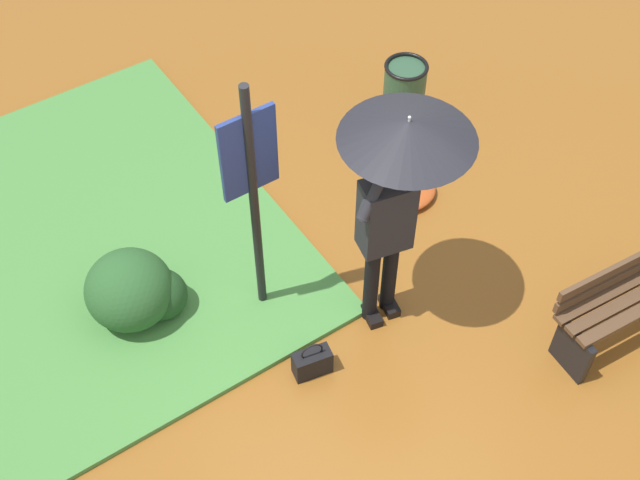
% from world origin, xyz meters
% --- Properties ---
extents(ground_plane, '(18.00, 18.00, 0.00)m').
position_xyz_m(ground_plane, '(0.00, 0.00, 0.00)').
color(ground_plane, brown).
extents(grass_verge, '(4.80, 4.00, 0.05)m').
position_xyz_m(grass_verge, '(-2.23, 2.25, 0.03)').
color(grass_verge, '#47843D').
rests_on(grass_verge, ground_plane).
extents(person_with_umbrella, '(0.96, 0.96, 2.04)m').
position_xyz_m(person_with_umbrella, '(0.33, 0.24, 1.55)').
color(person_with_umbrella, black).
rests_on(person_with_umbrella, ground_plane).
extents(info_sign_post, '(0.44, 0.07, 2.30)m').
position_xyz_m(info_sign_post, '(-0.49, 0.84, 1.44)').
color(info_sign_post, black).
rests_on(info_sign_post, ground_plane).
extents(handbag, '(0.32, 0.20, 0.37)m').
position_xyz_m(handbag, '(-0.52, 0.04, 0.13)').
color(handbag, black).
rests_on(handbag, ground_plane).
extents(park_bench, '(1.40, 0.47, 0.75)m').
position_xyz_m(park_bench, '(1.81, -1.00, 0.40)').
color(park_bench, black).
rests_on(park_bench, ground_plane).
extents(trash_bin, '(0.42, 0.42, 0.83)m').
position_xyz_m(trash_bin, '(1.74, 1.85, 0.42)').
color(trash_bin, '#2D5138').
rests_on(trash_bin, ground_plane).
extents(shrub_cluster, '(0.78, 0.71, 0.64)m').
position_xyz_m(shrub_cluster, '(-1.39, 1.30, 0.30)').
color(shrub_cluster, '#285628').
rests_on(shrub_cluster, ground_plane).
extents(leaf_pile_by_bench, '(0.58, 0.47, 0.13)m').
position_xyz_m(leaf_pile_by_bench, '(1.24, 1.11, 0.06)').
color(leaf_pile_by_bench, '#B74C1E').
rests_on(leaf_pile_by_bench, ground_plane).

